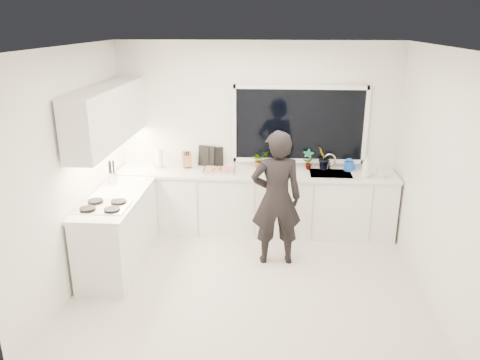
{
  "coord_description": "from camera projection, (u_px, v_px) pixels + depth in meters",
  "views": [
    {
      "loc": [
        0.24,
        -4.85,
        2.95
      ],
      "look_at": [
        -0.15,
        0.4,
        1.15
      ],
      "focal_mm": 35.0,
      "sensor_mm": 36.0,
      "label": 1
    }
  ],
  "objects": [
    {
      "name": "wall_back",
      "position": [
        257.0,
        137.0,
        6.77
      ],
      "size": [
        4.0,
        0.02,
        2.7
      ],
      "primitive_type": "cube",
      "color": "white",
      "rests_on": "ground"
    },
    {
      "name": "soap_bottles",
      "position": [
        370.0,
        168.0,
        6.33
      ],
      "size": [
        0.32,
        0.15,
        0.31
      ],
      "color": "#D8BF66",
      "rests_on": "countertop_back"
    },
    {
      "name": "floor",
      "position": [
        250.0,
        283.0,
        5.55
      ],
      "size": [
        4.0,
        3.5,
        0.02
      ],
      "primitive_type": "cube",
      "color": "beige",
      "rests_on": "ground"
    },
    {
      "name": "paper_towel_roll",
      "position": [
        159.0,
        159.0,
        6.77
      ],
      "size": [
        0.14,
        0.14,
        0.26
      ],
      "primitive_type": "cylinder",
      "rotation": [
        0.0,
        0.0,
        -0.4
      ],
      "color": "silver",
      "rests_on": "countertop_back"
    },
    {
      "name": "sink",
      "position": [
        330.0,
        177.0,
        6.56
      ],
      "size": [
        0.58,
        0.42,
        0.14
      ],
      "primitive_type": "cube",
      "color": "silver",
      "rests_on": "countertop_back"
    },
    {
      "name": "pizza",
      "position": [
        219.0,
        169.0,
        6.62
      ],
      "size": [
        0.41,
        0.29,
        0.01
      ],
      "primitive_type": "cube",
      "rotation": [
        0.0,
        0.0,
        -0.01
      ],
      "color": "red",
      "rests_on": "pizza_tray"
    },
    {
      "name": "herb_plants",
      "position": [
        289.0,
        159.0,
        6.69
      ],
      "size": [
        1.16,
        0.31,
        0.34
      ],
      "color": "#26662D",
      "rests_on": "countertop_back"
    },
    {
      "name": "stovetop",
      "position": [
        104.0,
        206.0,
        5.36
      ],
      "size": [
        0.56,
        0.48,
        0.03
      ],
      "primitive_type": "cube",
      "color": "black",
      "rests_on": "countertop_left"
    },
    {
      "name": "picture_frame_small",
      "position": [
        206.0,
        156.0,
        6.85
      ],
      "size": [
        0.25,
        0.09,
        0.3
      ],
      "primitive_type": "cube",
      "rotation": [
        0.0,
        0.0,
        -0.27
      ],
      "color": "black",
      "rests_on": "countertop_back"
    },
    {
      "name": "upper_cabinets",
      "position": [
        108.0,
        115.0,
        5.73
      ],
      "size": [
        0.34,
        2.1,
        0.7
      ],
      "primitive_type": "cube",
      "color": "white",
      "rests_on": "wall_left"
    },
    {
      "name": "wall_right",
      "position": [
        439.0,
        179.0,
        4.97
      ],
      "size": [
        0.02,
        3.5,
        2.7
      ],
      "primitive_type": "cube",
      "color": "white",
      "rests_on": "ground"
    },
    {
      "name": "ceiling",
      "position": [
        252.0,
        46.0,
        4.67
      ],
      "size": [
        4.0,
        3.5,
        0.02
      ],
      "primitive_type": "cube",
      "color": "white",
      "rests_on": "wall_back"
    },
    {
      "name": "countertop_left",
      "position": [
        115.0,
        198.0,
        5.7
      ],
      "size": [
        0.62,
        1.6,
        0.04
      ],
      "primitive_type": "cube",
      "color": "silver",
      "rests_on": "base_cabinets_left"
    },
    {
      "name": "utensil_crock",
      "position": [
        112.0,
        178.0,
        6.11
      ],
      "size": [
        0.13,
        0.13,
        0.16
      ],
      "primitive_type": "cylinder",
      "rotation": [
        0.0,
        0.0,
        -0.02
      ],
      "color": "#B0B1B5",
      "rests_on": "countertop_left"
    },
    {
      "name": "base_cabinets_back",
      "position": [
        255.0,
        203.0,
        6.77
      ],
      "size": [
        3.92,
        0.58,
        0.88
      ],
      "primitive_type": "cube",
      "color": "white",
      "rests_on": "floor"
    },
    {
      "name": "window",
      "position": [
        299.0,
        125.0,
        6.63
      ],
      "size": [
        1.8,
        0.02,
        1.0
      ],
      "primitive_type": "cube",
      "color": "black",
      "rests_on": "wall_back"
    },
    {
      "name": "knife_block",
      "position": [
        187.0,
        160.0,
        6.79
      ],
      "size": [
        0.16,
        0.14,
        0.22
      ],
      "primitive_type": "cube",
      "rotation": [
        0.0,
        0.0,
        0.37
      ],
      "color": "#8A5D40",
      "rests_on": "countertop_back"
    },
    {
      "name": "faucet",
      "position": [
        330.0,
        162.0,
        6.7
      ],
      "size": [
        0.03,
        0.03,
        0.22
      ],
      "primitive_type": "cylinder",
      "color": "silver",
      "rests_on": "countertop_back"
    },
    {
      "name": "countertop_back",
      "position": [
        256.0,
        173.0,
        6.62
      ],
      "size": [
        3.94,
        0.62,
        0.04
      ],
      "primitive_type": "cube",
      "color": "silver",
      "rests_on": "base_cabinets_back"
    },
    {
      "name": "pizza_tray",
      "position": [
        219.0,
        171.0,
        6.62
      ],
      "size": [
        0.45,
        0.33,
        0.03
      ],
      "primitive_type": "cube",
      "rotation": [
        0.0,
        0.0,
        -0.01
      ],
      "color": "#BAB9BE",
      "rests_on": "countertop_back"
    },
    {
      "name": "base_cabinets_left",
      "position": [
        119.0,
        232.0,
        5.85
      ],
      "size": [
        0.58,
        1.6,
        0.88
      ],
      "primitive_type": "cube",
      "color": "white",
      "rests_on": "floor"
    },
    {
      "name": "person",
      "position": [
        276.0,
        198.0,
        5.78
      ],
      "size": [
        0.67,
        0.48,
        1.73
      ],
      "primitive_type": "imported",
      "rotation": [
        0.0,
        0.0,
        3.24
      ],
      "color": "black",
      "rests_on": "floor"
    },
    {
      "name": "picture_frame_large",
      "position": [
        216.0,
        157.0,
        6.84
      ],
      "size": [
        0.22,
        0.07,
        0.28
      ],
      "primitive_type": "cube",
      "rotation": [
        0.0,
        0.0,
        0.21
      ],
      "color": "black",
      "rests_on": "countertop_back"
    },
    {
      "name": "wall_left",
      "position": [
        72.0,
        171.0,
        5.25
      ],
      "size": [
        0.02,
        3.5,
        2.7
      ],
      "primitive_type": "cube",
      "color": "white",
      "rests_on": "ground"
    },
    {
      "name": "watering_can",
      "position": [
        349.0,
        166.0,
        6.66
      ],
      "size": [
        0.16,
        0.16,
        0.13
      ],
      "primitive_type": "cylinder",
      "rotation": [
        0.0,
        0.0,
        -0.15
      ],
      "color": "blue",
      "rests_on": "countertop_back"
    }
  ]
}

